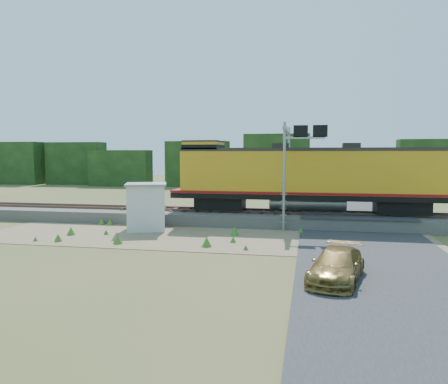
% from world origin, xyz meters
% --- Properties ---
extents(ground, '(140.00, 140.00, 0.00)m').
position_xyz_m(ground, '(0.00, 0.00, 0.00)').
color(ground, '#475123').
rests_on(ground, ground).
extents(ballast, '(70.00, 5.00, 0.80)m').
position_xyz_m(ballast, '(0.00, 6.00, 0.40)').
color(ballast, slate).
rests_on(ballast, ground).
extents(rails, '(70.00, 1.54, 0.16)m').
position_xyz_m(rails, '(0.00, 6.00, 0.88)').
color(rails, brown).
rests_on(rails, ballast).
extents(dirt_shoulder, '(26.00, 8.00, 0.03)m').
position_xyz_m(dirt_shoulder, '(-2.00, 0.50, 0.01)').
color(dirt_shoulder, '#8C7754').
rests_on(dirt_shoulder, ground).
extents(road, '(7.00, 66.00, 0.86)m').
position_xyz_m(road, '(7.00, 0.74, 0.09)').
color(road, '#38383A').
rests_on(road, ground).
extents(tree_line_north, '(130.00, 3.00, 6.50)m').
position_xyz_m(tree_line_north, '(0.00, 38.00, 3.07)').
color(tree_line_north, black).
rests_on(tree_line_north, ground).
extents(weed_clumps, '(15.00, 6.20, 0.56)m').
position_xyz_m(weed_clumps, '(-3.50, 0.10, 0.00)').
color(weed_clumps, '#3D7722').
rests_on(weed_clumps, ground).
extents(locomotive, '(18.36, 2.80, 4.74)m').
position_xyz_m(locomotive, '(3.62, 6.00, 3.30)').
color(locomotive, black).
rests_on(locomotive, rails).
extents(shed, '(3.15, 3.15, 2.95)m').
position_xyz_m(shed, '(-6.01, 2.03, 1.49)').
color(shed, silver).
rests_on(shed, ground).
extents(signal_gantry, '(2.66, 6.20, 6.71)m').
position_xyz_m(signal_gantry, '(2.81, 5.35, 5.06)').
color(signal_gantry, gray).
rests_on(signal_gantry, ground).
extents(car, '(2.59, 4.47, 1.22)m').
position_xyz_m(car, '(5.06, -7.15, 0.61)').
color(car, olive).
rests_on(car, ground).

